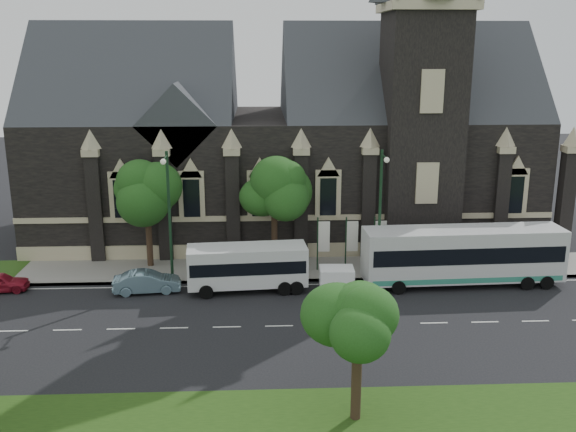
{
  "coord_description": "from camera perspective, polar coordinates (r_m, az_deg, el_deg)",
  "views": [
    {
      "loc": [
        1.98,
        -33.88,
        15.62
      ],
      "look_at": [
        3.78,
        6.0,
        4.93
      ],
      "focal_mm": 39.99,
      "sensor_mm": 36.0,
      "label": 1
    }
  ],
  "objects": [
    {
      "name": "street_lamp_near",
      "position": [
        43.05,
        8.23,
        0.7
      ],
      "size": [
        0.36,
        1.88,
        9.0
      ],
      "color": "#16321D",
      "rests_on": "ground"
    },
    {
      "name": "sedan",
      "position": [
        42.84,
        -12.43,
        -5.74
      ],
      "size": [
        4.47,
        1.97,
        1.43
      ],
      "primitive_type": "imported",
      "rotation": [
        0.0,
        0.0,
        1.68
      ],
      "color": "#6F91A1",
      "rests_on": "ground"
    },
    {
      "name": "box_trailer",
      "position": [
        41.81,
        4.35,
        -5.58
      ],
      "size": [
        3.2,
        1.88,
        1.69
      ],
      "rotation": [
        0.0,
        0.0,
        -0.03
      ],
      "color": "white",
      "rests_on": "ground"
    },
    {
      "name": "street_lamp_mid",
      "position": [
        42.72,
        -10.55,
        0.49
      ],
      "size": [
        0.36,
        1.88,
        9.0
      ],
      "color": "#16321D",
      "rests_on": "ground"
    },
    {
      "name": "tree_walk_right",
      "position": [
        45.68,
        -0.98,
        2.59
      ],
      "size": [
        4.08,
        4.08,
        7.8
      ],
      "color": "black",
      "rests_on": "ground"
    },
    {
      "name": "ground",
      "position": [
        37.36,
        -5.47,
        -9.8
      ],
      "size": [
        160.0,
        160.0,
        0.0
      ],
      "primitive_type": "plane",
      "color": "black",
      "rests_on": "ground"
    },
    {
      "name": "sidewalk",
      "position": [
        46.13,
        -4.91,
        -4.76
      ],
      "size": [
        80.0,
        5.0,
        0.15
      ],
      "primitive_type": "cube",
      "color": "gray",
      "rests_on": "ground"
    },
    {
      "name": "banner_flag_center",
      "position": [
        45.32,
        5.53,
        -2.07
      ],
      "size": [
        0.9,
        0.1,
        4.0
      ],
      "color": "#16321D",
      "rests_on": "ground"
    },
    {
      "name": "museum",
      "position": [
        53.28,
        0.82,
        6.95
      ],
      "size": [
        40.0,
        17.7,
        29.9
      ],
      "color": "black",
      "rests_on": "ground"
    },
    {
      "name": "tree_walk_left",
      "position": [
        46.33,
        -12.2,
        2.32
      ],
      "size": [
        3.91,
        3.91,
        7.64
      ],
      "color": "black",
      "rests_on": "ground"
    },
    {
      "name": "tour_coach",
      "position": [
        44.33,
        15.3,
        -3.32
      ],
      "size": [
        13.38,
        3.5,
        3.87
      ],
      "rotation": [
        0.0,
        0.0,
        0.04
      ],
      "color": "silver",
      "rests_on": "ground"
    },
    {
      "name": "banner_flag_left",
      "position": [
        45.08,
        3.01,
        -2.11
      ],
      "size": [
        0.9,
        0.1,
        4.0
      ],
      "color": "#16321D",
      "rests_on": "ground"
    },
    {
      "name": "banner_flag_right",
      "position": [
        45.64,
        8.02,
        -2.02
      ],
      "size": [
        0.9,
        0.1,
        4.0
      ],
      "color": "#16321D",
      "rests_on": "ground"
    },
    {
      "name": "shuttle_bus",
      "position": [
        41.99,
        -3.62,
        -4.38
      ],
      "size": [
        7.89,
        3.2,
        2.98
      ],
      "rotation": [
        0.0,
        0.0,
        0.07
      ],
      "color": "silver",
      "rests_on": "ground"
    },
    {
      "name": "tree_park_east",
      "position": [
        27.23,
        6.58,
        -8.94
      ],
      "size": [
        3.4,
        3.4,
        6.28
      ],
      "color": "black",
      "rests_on": "ground"
    }
  ]
}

